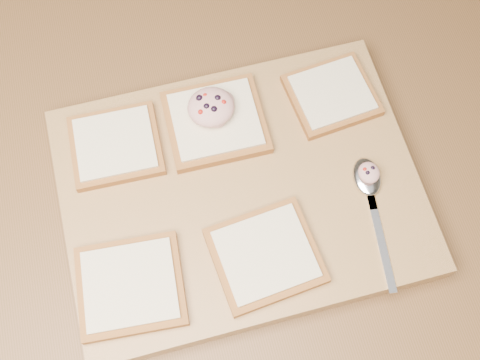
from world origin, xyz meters
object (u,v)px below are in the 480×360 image
at_px(bread_far_center, 216,122).
at_px(spoon, 369,186).
at_px(cutting_board, 240,192).
at_px(tuna_salad_dollop, 211,107).

relative_size(bread_far_center, spoon, 0.73).
bearing_deg(spoon, bread_far_center, 140.58).
distance_m(bread_far_center, spoon, 0.22).
distance_m(cutting_board, spoon, 0.17).
distance_m(cutting_board, bread_far_center, 0.10).
xyz_separation_m(tuna_salad_dollop, spoon, (0.17, -0.15, -0.03)).
xyz_separation_m(cutting_board, bread_far_center, (-0.01, 0.10, 0.03)).
relative_size(cutting_board, spoon, 2.55).
bearing_deg(cutting_board, spoon, -15.07).
height_order(cutting_board, bread_far_center, bread_far_center).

